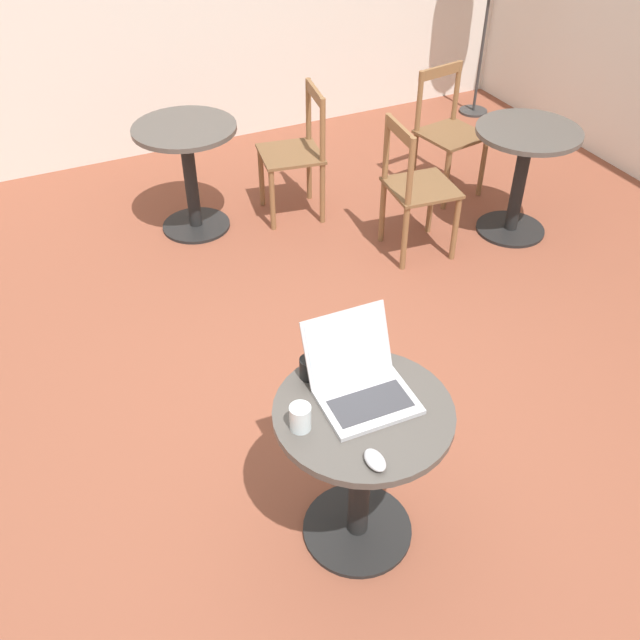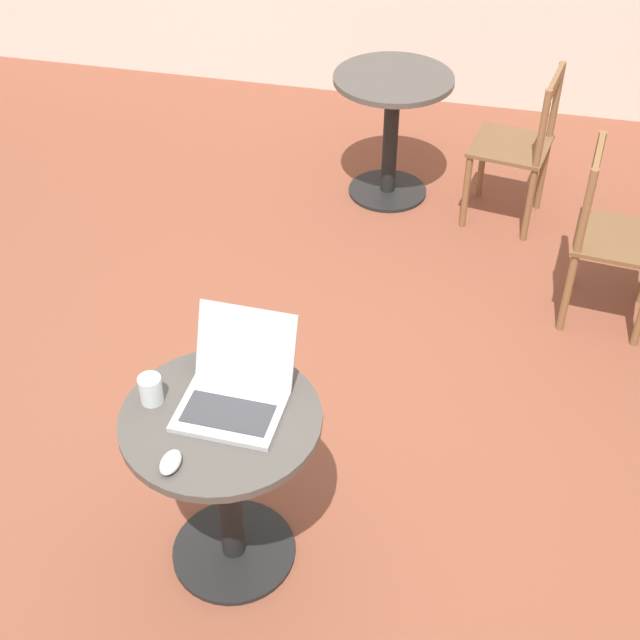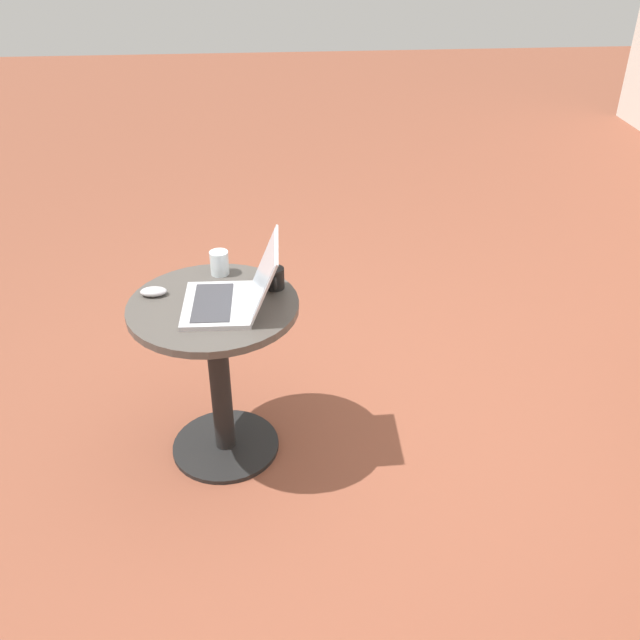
% 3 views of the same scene
% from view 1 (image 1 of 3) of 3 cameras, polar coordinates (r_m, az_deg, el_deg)
% --- Properties ---
extents(ground_plane, '(16.00, 16.00, 0.00)m').
position_cam_1_polar(ground_plane, '(3.39, -0.31, -8.73)').
color(ground_plane, brown).
extents(cafe_table_near, '(0.64, 0.64, 0.71)m').
position_cam_1_polar(cafe_table_near, '(2.66, 3.33, -10.47)').
color(cafe_table_near, black).
rests_on(cafe_table_near, ground_plane).
extents(cafe_table_mid, '(0.64, 0.64, 0.71)m').
position_cam_1_polar(cafe_table_mid, '(4.69, 15.93, 12.00)').
color(cafe_table_mid, black).
rests_on(cafe_table_mid, ground_plane).
extents(cafe_table_far, '(0.64, 0.64, 0.71)m').
position_cam_1_polar(cafe_table_far, '(4.64, -10.50, 12.52)').
color(cafe_table_far, black).
rests_on(cafe_table_far, ground_plane).
extents(chair_mid_left, '(0.43, 0.43, 0.86)m').
position_cam_1_polar(chair_mid_left, '(4.37, 7.62, 10.31)').
color(chair_mid_left, brown).
rests_on(chair_mid_left, ground_plane).
extents(chair_mid_back, '(0.45, 0.45, 0.86)m').
position_cam_1_polar(chair_mid_back, '(5.12, 10.16, 14.51)').
color(chair_mid_back, brown).
rests_on(chair_mid_back, ground_plane).
extents(chair_far_right, '(0.45, 0.45, 0.86)m').
position_cam_1_polar(chair_far_right, '(4.76, -1.88, 13.14)').
color(chair_far_right, brown).
rests_on(chair_far_right, ground_plane).
extents(laptop, '(0.34, 0.36, 0.25)m').
position_cam_1_polar(laptop, '(2.52, 3.30, -5.01)').
color(laptop, '#B7B7BC').
rests_on(laptop, cafe_table_near).
extents(mouse, '(0.06, 0.10, 0.03)m').
position_cam_1_polar(mouse, '(2.33, 4.42, -11.11)').
color(mouse, '#B7B7BC').
rests_on(mouse, cafe_table_near).
extents(mug, '(0.11, 0.07, 0.08)m').
position_cam_1_polar(mug, '(2.59, -0.80, -3.83)').
color(mug, black).
rests_on(mug, cafe_table_near).
extents(drinking_glass, '(0.07, 0.07, 0.10)m').
position_cam_1_polar(drinking_glass, '(2.40, -1.58, -7.81)').
color(drinking_glass, silver).
rests_on(drinking_glass, cafe_table_near).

